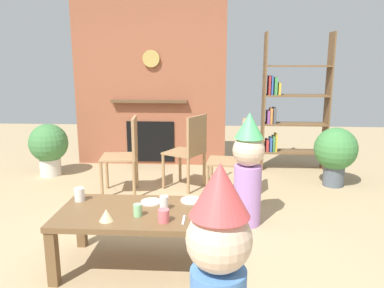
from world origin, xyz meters
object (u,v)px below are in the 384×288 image
paper_plate_rear (151,202)px  dining_chair_middle (190,148)px  bookshelf (289,108)px  paper_cup_far_left (164,216)px  paper_cup_center (80,194)px  child_with_cone_hat (218,271)px  dining_chair_left (127,151)px  potted_plant_short (49,146)px  paper_plate_front (191,200)px  child_in_pink (248,167)px  paper_cup_near_right (164,203)px  dining_chair_right (235,155)px  coffee_table (137,219)px  potted_plant_tall (336,152)px  paper_cup_near_left (138,210)px  birthday_cake_slice (106,215)px

paper_plate_rear → dining_chair_middle: dining_chair_middle is taller
bookshelf → paper_cup_far_left: bookshelf is taller
paper_cup_center → child_with_cone_hat: size_ratio=0.10×
dining_chair_middle → dining_chair_left: bearing=45.2°
dining_chair_left → potted_plant_short: 1.38m
dining_chair_left → paper_plate_front: bearing=114.5°
paper_cup_far_left → child_in_pink: child_in_pink is taller
paper_cup_near_right → dining_chair_middle: 1.77m
child_in_pink → dining_chair_right: size_ratio=1.19×
coffee_table → child_in_pink: bearing=42.5°
potted_plant_short → child_in_pink: bearing=-29.5°
bookshelf → paper_cup_center: size_ratio=18.06×
dining_chair_left → dining_chair_right: bearing=166.9°
bookshelf → paper_cup_center: bookshelf is taller
bookshelf → dining_chair_middle: bookshelf is taller
paper_plate_rear → child_in_pink: 1.03m
child_with_cone_hat → potted_plant_tall: 3.37m
child_with_cone_hat → potted_plant_short: (-2.24, 3.26, -0.17)m
paper_cup_near_left → paper_plate_front: 0.48m
child_in_pink → dining_chair_left: (-1.32, 0.78, -0.06)m
paper_cup_center → potted_plant_tall: potted_plant_tall is taller
child_with_cone_hat → dining_chair_left: bearing=-8.8°
child_in_pink → dining_chair_middle: child_in_pink is taller
potted_plant_tall → paper_cup_far_left: bearing=-129.7°
paper_plate_front → birthday_cake_slice: 0.70m
paper_cup_near_left → child_in_pink: child_in_pink is taller
child_with_cone_hat → potted_plant_short: size_ratio=1.57×
paper_cup_near_left → dining_chair_right: dining_chair_right is taller
child_with_cone_hat → child_in_pink: 1.85m
paper_cup_near_left → potted_plant_short: size_ratio=0.13×
dining_chair_left → potted_plant_short: bearing=-34.8°
dining_chair_right → potted_plant_short: size_ratio=1.28×
coffee_table → birthday_cake_slice: size_ratio=11.51×
paper_cup_far_left → paper_plate_rear: bearing=112.2°
dining_chair_right → potted_plant_tall: (1.26, 0.57, -0.08)m
paper_cup_near_right → paper_cup_far_left: 0.22m
coffee_table → dining_chair_right: size_ratio=1.28×
coffee_table → paper_plate_front: bearing=28.9°
dining_chair_left → paper_cup_far_left: bearing=103.8°
paper_plate_front → paper_plate_rear: bearing=-170.5°
potted_plant_tall → paper_cup_center: bearing=-144.0°
dining_chair_middle → dining_chair_right: size_ratio=1.00×
child_in_pink → potted_plant_tall: child_in_pink is taller
paper_cup_near_right → child_with_cone_hat: (0.39, -1.05, 0.09)m
dining_chair_middle → paper_cup_near_left: bearing=111.5°
paper_cup_near_right → coffee_table: bearing=-170.4°
child_with_cone_hat → dining_chair_left: child_with_cone_hat is taller
paper_cup_near_left → potted_plant_tall: 2.93m
paper_plate_front → paper_plate_rear: size_ratio=1.05×
birthday_cake_slice → child_with_cone_hat: size_ratio=0.09×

